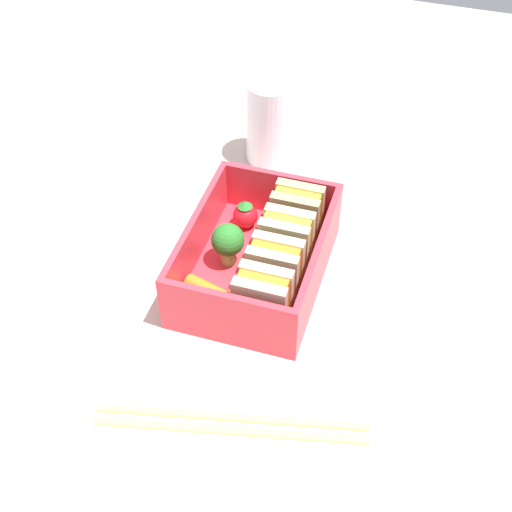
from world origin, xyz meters
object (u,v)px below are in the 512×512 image
sandwich_center_left (286,239)px  broccoli_floret (229,239)px  drinking_glass (269,122)px  sandwich_center_right (263,298)px  chopstick_pair (231,422)px  sandwich_center (275,267)px  strawberry_far_left (245,215)px  folded_napkin (130,236)px  sandwich_left (297,213)px  carrot_stick_far_left (209,291)px

sandwich_center_left → broccoli_floret: sandwich_center_left is taller
sandwich_center_left → drinking_glass: (-15.74, -6.24, 0.95)cm
sandwich_center_right → chopstick_pair: bearing=2.9°
sandwich_center_left → sandwich_center: bearing=0.0°
sandwich_center_right → strawberry_far_left: size_ratio=1.72×
broccoli_floret → chopstick_pair: broccoli_floret is taller
strawberry_far_left → drinking_glass: 12.68cm
chopstick_pair → folded_napkin: (-16.91, -16.11, -0.15)cm
sandwich_left → sandwich_center_right: 11.08cm
sandwich_center_left → sandwich_center_right: size_ratio=1.00×
sandwich_left → sandwich_center: same height
sandwich_center_left → strawberry_far_left: size_ratio=1.72×
folded_napkin → carrot_stick_far_left: bearing=60.2°
sandwich_left → broccoli_floret: sandwich_left is taller
broccoli_floret → chopstick_pair: (15.97, 5.46, -3.43)cm
drinking_glass → sandwich_center: bearing=17.8°
sandwich_left → chopstick_pair: (21.13, 0.51, -3.43)cm
drinking_glass → folded_napkin: bearing=-29.9°
sandwich_center_left → chopstick_pair: bearing=1.7°
sandwich_center → carrot_stick_far_left: 6.19cm
sandwich_center → broccoli_floret: 5.43cm
carrot_stick_far_left → folded_napkin: size_ratio=0.40×
sandwich_center_right → carrot_stick_far_left: bearing=-100.0°
sandwich_center_right → broccoli_floret: sandwich_center_right is taller
sandwich_left → carrot_stick_far_left: sandwich_left is taller
strawberry_far_left → chopstick_pair: bearing=14.8°
broccoli_floret → drinking_glass: (-17.20, -1.29, 0.95)cm
drinking_glass → sandwich_center_left: bearing=21.6°
sandwich_center_left → broccoli_floret: 5.16cm
sandwich_center_right → sandwich_left: bearing=180.0°
chopstick_pair → broccoli_floret: bearing=-161.1°
sandwich_center_left → folded_napkin: bearing=-88.1°
sandwich_center_left → sandwich_center_right: same height
sandwich_center_left → drinking_glass: size_ratio=0.55×
carrot_stick_far_left → drinking_glass: (-22.21, -1.02, 2.79)cm
sandwich_left → folded_napkin: size_ratio=0.46×
sandwich_center_left → carrot_stick_far_left: 8.51cm
sandwich_center → drinking_glass: 20.43cm
sandwich_center_left → sandwich_center_right: bearing=0.0°
drinking_glass → chopstick_pair: bearing=11.5°
sandwich_center_right → drinking_glass: bearing=-164.9°
broccoli_floret → chopstick_pair: 17.22cm
sandwich_center → chopstick_pair: 14.17cm
sandwich_left → chopstick_pair: sandwich_left is taller
sandwich_left → strawberry_far_left: bearing=-85.6°
sandwich_center → strawberry_far_left: 8.69cm
sandwich_left → broccoli_floret: bearing=-43.8°
strawberry_far_left → chopstick_pair: strawberry_far_left is taller
broccoli_floret → sandwich_center: bearing=65.7°
chopstick_pair → strawberry_far_left: bearing=-165.2°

